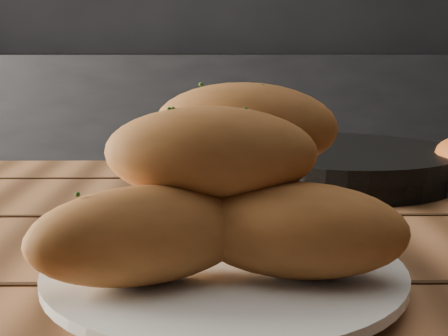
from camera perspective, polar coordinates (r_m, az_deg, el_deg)
counter at (r=2.80m, az=-0.83°, el=1.14°), size 2.80×0.60×0.90m
plate at (r=0.49m, az=0.03°, el=-9.70°), size 0.28×0.28×0.02m
bread_rolls at (r=0.47m, az=-0.17°, el=-1.97°), size 0.29×0.24×0.14m
skillet at (r=0.88m, az=10.82°, el=0.38°), size 0.43×0.31×0.05m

